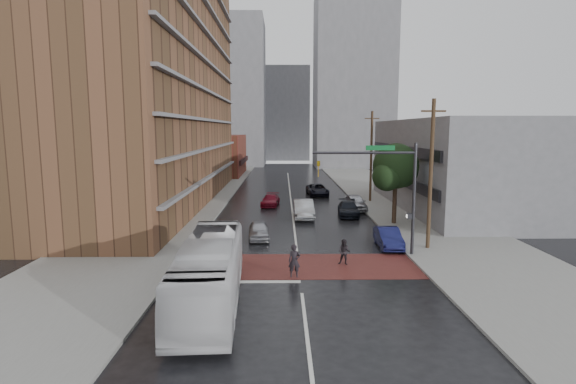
{
  "coord_description": "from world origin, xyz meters",
  "views": [
    {
      "loc": [
        -0.94,
        -25.23,
        8.05
      ],
      "look_at": [
        -0.55,
        7.17,
        3.5
      ],
      "focal_mm": 28.0,
      "sensor_mm": 36.0,
      "label": 1
    }
  ],
  "objects_px": {
    "pedestrian_a": "(294,261)",
    "car_travel_c": "(270,200)",
    "car_parked_far": "(355,202)",
    "transit_bus": "(210,272)",
    "car_travel_a": "(259,230)",
    "car_travel_b": "(304,209)",
    "pedestrian_b": "(344,252)",
    "suv_travel": "(317,190)",
    "car_parked_mid": "(348,209)",
    "car_parked_near": "(388,238)"
  },
  "relations": [
    {
      "from": "pedestrian_b",
      "to": "car_parked_far",
      "type": "xyz_separation_m",
      "value": [
        3.57,
        18.19,
        0.02
      ]
    },
    {
      "from": "pedestrian_b",
      "to": "car_travel_c",
      "type": "xyz_separation_m",
      "value": [
        -4.97,
        20.83,
        -0.17
      ]
    },
    {
      "from": "suv_travel",
      "to": "car_parked_far",
      "type": "height_order",
      "value": "car_parked_far"
    },
    {
      "from": "suv_travel",
      "to": "car_parked_mid",
      "type": "distance_m",
      "value": 13.15
    },
    {
      "from": "pedestrian_b",
      "to": "pedestrian_a",
      "type": "bearing_deg",
      "value": -124.87
    },
    {
      "from": "car_parked_near",
      "to": "pedestrian_a",
      "type": "bearing_deg",
      "value": -135.56
    },
    {
      "from": "car_travel_a",
      "to": "car_travel_c",
      "type": "xyz_separation_m",
      "value": [
        0.48,
        14.34,
        -0.04
      ]
    },
    {
      "from": "car_travel_a",
      "to": "suv_travel",
      "type": "xyz_separation_m",
      "value": [
        6.03,
        21.81,
        0.06
      ]
    },
    {
      "from": "car_parked_mid",
      "to": "transit_bus",
      "type": "bearing_deg",
      "value": -109.87
    },
    {
      "from": "suv_travel",
      "to": "car_parked_far",
      "type": "bearing_deg",
      "value": -78.26
    },
    {
      "from": "pedestrian_b",
      "to": "car_parked_near",
      "type": "bearing_deg",
      "value": 67.03
    },
    {
      "from": "pedestrian_a",
      "to": "car_travel_b",
      "type": "bearing_deg",
      "value": 84.33
    },
    {
      "from": "pedestrian_b",
      "to": "car_parked_mid",
      "type": "bearing_deg",
      "value": 99.83
    },
    {
      "from": "pedestrian_a",
      "to": "car_parked_far",
      "type": "bearing_deg",
      "value": 70.79
    },
    {
      "from": "car_travel_a",
      "to": "car_travel_b",
      "type": "xyz_separation_m",
      "value": [
        3.68,
        7.79,
        0.19
      ]
    },
    {
      "from": "car_parked_mid",
      "to": "car_parked_far",
      "type": "distance_m",
      "value": 3.11
    },
    {
      "from": "transit_bus",
      "to": "pedestrian_b",
      "type": "height_order",
      "value": "transit_bus"
    },
    {
      "from": "car_travel_b",
      "to": "car_parked_mid",
      "type": "xyz_separation_m",
      "value": [
        4.24,
        1.0,
        -0.16
      ]
    },
    {
      "from": "suv_travel",
      "to": "car_travel_b",
      "type": "bearing_deg",
      "value": -104.27
    },
    {
      "from": "suv_travel",
      "to": "car_travel_a",
      "type": "bearing_deg",
      "value": -110.21
    },
    {
      "from": "pedestrian_b",
      "to": "suv_travel",
      "type": "relative_size",
      "value": 0.31
    },
    {
      "from": "transit_bus",
      "to": "car_parked_far",
      "type": "relative_size",
      "value": 2.36
    },
    {
      "from": "car_travel_c",
      "to": "car_parked_far",
      "type": "xyz_separation_m",
      "value": [
        8.54,
        -2.64,
        0.19
      ]
    },
    {
      "from": "suv_travel",
      "to": "car_parked_near",
      "type": "height_order",
      "value": "suv_travel"
    },
    {
      "from": "pedestrian_a",
      "to": "car_travel_c",
      "type": "height_order",
      "value": "pedestrian_a"
    },
    {
      "from": "car_parked_near",
      "to": "car_parked_far",
      "type": "height_order",
      "value": "car_parked_far"
    },
    {
      "from": "car_travel_c",
      "to": "car_parked_far",
      "type": "bearing_deg",
      "value": -10.75
    },
    {
      "from": "transit_bus",
      "to": "pedestrian_a",
      "type": "height_order",
      "value": "transit_bus"
    },
    {
      "from": "car_travel_a",
      "to": "car_travel_b",
      "type": "distance_m",
      "value": 8.62
    },
    {
      "from": "transit_bus",
      "to": "car_parked_far",
      "type": "bearing_deg",
      "value": 63.18
    },
    {
      "from": "car_parked_near",
      "to": "pedestrian_b",
      "type": "bearing_deg",
      "value": -130.63
    },
    {
      "from": "pedestrian_a",
      "to": "car_parked_near",
      "type": "height_order",
      "value": "pedestrian_a"
    },
    {
      "from": "transit_bus",
      "to": "car_travel_b",
      "type": "bearing_deg",
      "value": 72.31
    },
    {
      "from": "pedestrian_a",
      "to": "suv_travel",
      "type": "xyz_separation_m",
      "value": [
        3.62,
        30.51,
        -0.2
      ]
    },
    {
      "from": "car_parked_far",
      "to": "car_travel_b",
      "type": "bearing_deg",
      "value": -145.94
    },
    {
      "from": "pedestrian_b",
      "to": "car_travel_b",
      "type": "distance_m",
      "value": 14.38
    },
    {
      "from": "transit_bus",
      "to": "car_parked_far",
      "type": "distance_m",
      "value": 26.38
    },
    {
      "from": "car_parked_far",
      "to": "transit_bus",
      "type": "bearing_deg",
      "value": -115.9
    },
    {
      "from": "car_travel_a",
      "to": "car_parked_mid",
      "type": "bearing_deg",
      "value": 44.27
    },
    {
      "from": "pedestrian_b",
      "to": "car_parked_mid",
      "type": "distance_m",
      "value": 15.48
    },
    {
      "from": "car_parked_near",
      "to": "car_parked_mid",
      "type": "distance_m",
      "value": 11.37
    },
    {
      "from": "suv_travel",
      "to": "car_parked_mid",
      "type": "relative_size",
      "value": 1.1
    },
    {
      "from": "car_parked_near",
      "to": "transit_bus",
      "type": "bearing_deg",
      "value": -135.59
    },
    {
      "from": "car_travel_b",
      "to": "car_parked_mid",
      "type": "distance_m",
      "value": 4.36
    },
    {
      "from": "car_travel_b",
      "to": "pedestrian_a",
      "type": "bearing_deg",
      "value": -95.35
    },
    {
      "from": "pedestrian_b",
      "to": "car_travel_b",
      "type": "relative_size",
      "value": 0.31
    },
    {
      "from": "transit_bus",
      "to": "pedestrian_b",
      "type": "xyz_separation_m",
      "value": [
        7.04,
        5.95,
        -0.76
      ]
    },
    {
      "from": "pedestrian_b",
      "to": "car_parked_mid",
      "type": "height_order",
      "value": "pedestrian_b"
    },
    {
      "from": "car_travel_b",
      "to": "suv_travel",
      "type": "distance_m",
      "value": 14.21
    },
    {
      "from": "transit_bus",
      "to": "car_travel_c",
      "type": "distance_m",
      "value": 26.88
    }
  ]
}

